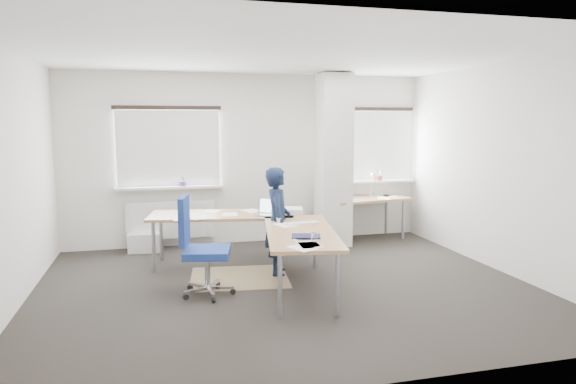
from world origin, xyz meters
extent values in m
plane|color=black|center=(0.00, 0.00, 0.00)|extent=(6.00, 6.00, 0.00)
cube|color=silver|center=(0.00, 2.50, 1.40)|extent=(6.00, 0.04, 2.80)
cube|color=silver|center=(0.00, -2.50, 1.40)|extent=(6.00, 0.04, 2.80)
cube|color=silver|center=(-3.00, 0.00, 1.40)|extent=(0.04, 5.00, 2.80)
cube|color=silver|center=(3.00, 0.00, 1.40)|extent=(0.04, 5.00, 2.80)
cube|color=white|center=(0.00, 0.00, 2.80)|extent=(6.00, 5.00, 0.04)
cube|color=silver|center=(1.30, 1.95, 1.39)|extent=(0.50, 0.50, 2.78)
cube|color=white|center=(-1.30, 2.47, 1.60)|extent=(1.60, 0.04, 1.20)
cube|color=white|center=(-1.30, 2.43, 1.60)|extent=(1.60, 0.02, 1.20)
cube|color=white|center=(-1.30, 2.40, 0.98)|extent=(1.70, 0.20, 0.04)
cube|color=white|center=(2.30, 2.47, 1.60)|extent=(1.20, 0.04, 1.20)
cube|color=white|center=(2.30, 2.43, 1.60)|extent=(1.20, 0.02, 1.20)
cube|color=white|center=(2.30, 2.40, 0.98)|extent=(1.30, 0.20, 0.04)
cube|color=white|center=(-1.30, 2.42, 0.45)|extent=(1.40, 0.10, 0.60)
cylinder|color=#62387C|center=(-1.10, 2.38, 1.04)|extent=(0.12, 0.12, 0.08)
imported|color=#2F5A24|center=(-1.10, 2.38, 1.08)|extent=(0.09, 0.06, 0.17)
cylinder|color=brown|center=(2.30, 2.38, 1.04)|extent=(0.12, 0.12, 0.08)
imported|color=#2F5A24|center=(2.30, 2.38, 1.08)|extent=(0.09, 0.07, 0.17)
cube|color=olive|center=(-0.50, 0.50, 0.00)|extent=(1.37, 1.20, 0.01)
cube|color=white|center=(-1.71, 2.25, 0.15)|extent=(0.52, 0.39, 0.30)
cube|color=olive|center=(-0.63, 1.21, 0.71)|extent=(2.11, 1.14, 0.04)
cube|color=olive|center=(0.15, -0.14, 0.71)|extent=(1.14, 2.11, 0.04)
cylinder|color=gray|center=(-1.57, 1.07, 0.34)|extent=(0.05, 0.05, 0.69)
cylinder|color=gray|center=(-1.47, 1.66, 0.34)|extent=(0.05, 0.05, 0.69)
cylinder|color=gray|center=(0.31, 1.35, 0.34)|extent=(0.05, 0.05, 0.69)
cylinder|color=gray|center=(-0.31, -0.98, 0.34)|extent=(0.05, 0.05, 0.69)
cylinder|color=gray|center=(0.28, -1.08, 0.34)|extent=(0.05, 0.05, 0.69)
cylinder|color=gray|center=(0.60, 0.69, 0.34)|extent=(0.05, 0.05, 0.69)
cube|color=#B7B7BC|center=(-0.03, 0.92, 0.74)|extent=(0.40, 0.36, 0.01)
cube|color=#B7B7BC|center=(0.03, 1.02, 0.85)|extent=(0.31, 0.20, 0.22)
cube|color=silver|center=(0.03, 1.02, 0.85)|extent=(0.27, 0.17, 0.19)
cube|color=white|center=(0.26, 0.23, 0.74)|extent=(0.45, 0.17, 0.02)
cube|color=#16153B|center=(0.11, -0.50, 0.74)|extent=(0.37, 0.32, 0.01)
cube|color=white|center=(0.28, 1.04, 0.77)|extent=(0.51, 0.41, 0.07)
imported|color=white|center=(0.00, 0.37, 0.76)|extent=(0.09, 0.09, 0.07)
cylinder|color=silver|center=(0.13, -0.76, 0.78)|extent=(0.07, 0.07, 0.10)
cube|color=olive|center=(1.97, 2.15, 0.71)|extent=(1.50, 0.93, 0.04)
cylinder|color=gray|center=(1.42, 1.80, 0.34)|extent=(0.05, 0.05, 0.69)
cylinder|color=gray|center=(2.60, 2.01, 0.34)|extent=(0.05, 0.05, 0.69)
cylinder|color=gray|center=(1.33, 2.29, 0.34)|extent=(0.05, 0.05, 0.69)
cylinder|color=gray|center=(2.52, 2.50, 0.34)|extent=(0.05, 0.05, 0.69)
cube|color=#B7B7BC|center=(1.70, 2.14, 0.74)|extent=(0.40, 0.38, 0.01)
cube|color=#B7B7BC|center=(1.63, 2.23, 0.85)|extent=(0.29, 0.23, 0.22)
cube|color=silver|center=(1.63, 2.23, 0.85)|extent=(0.25, 0.20, 0.19)
cylinder|color=white|center=(2.15, 2.36, 0.74)|extent=(0.10, 0.10, 0.02)
cylinder|color=white|center=(2.15, 2.36, 0.93)|extent=(0.02, 0.16, 0.38)
cylinder|color=white|center=(2.15, 2.24, 1.15)|extent=(0.02, 0.29, 0.13)
cone|color=white|center=(2.15, 2.10, 1.13)|extent=(0.14, 0.16, 0.17)
cube|color=navy|center=(-0.96, -0.08, 0.51)|extent=(0.61, 0.61, 0.09)
cube|color=navy|center=(-1.21, -0.03, 0.89)|extent=(0.16, 0.45, 0.56)
cylinder|color=silver|center=(-0.96, -0.08, 0.30)|extent=(0.07, 0.07, 0.38)
cylinder|color=black|center=(-0.67, -0.14, 0.04)|extent=(0.07, 0.05, 0.07)
cylinder|color=black|center=(-0.81, 0.17, 0.04)|extent=(0.06, 0.07, 0.07)
cylinder|color=black|center=(-1.15, 0.14, 0.04)|extent=(0.07, 0.07, 0.07)
cylinder|color=black|center=(-1.22, -0.20, 0.04)|extent=(0.07, 0.06, 0.07)
cylinder|color=black|center=(-0.93, -0.37, 0.04)|extent=(0.04, 0.07, 0.07)
imported|color=#101A32|center=(0.04, 0.57, 0.71)|extent=(0.43, 0.57, 1.43)
camera|label=1|loc=(-1.50, -5.93, 2.02)|focal=32.00mm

